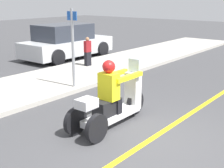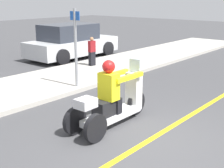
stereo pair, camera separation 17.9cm
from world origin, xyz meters
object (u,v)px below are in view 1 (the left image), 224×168
(parked_car_lot_left, at_px, (66,42))
(street_sign, at_px, (73,45))
(motorcycle_trike, at_px, (112,102))
(spectator_by_tree, at_px, (88,52))

(parked_car_lot_left, relative_size, street_sign, 1.91)
(parked_car_lot_left, distance_m, street_sign, 5.11)
(motorcycle_trike, xyz_separation_m, spectator_by_tree, (3.65, 4.08, 0.12))
(spectator_by_tree, height_order, parked_car_lot_left, parked_car_lot_left)
(street_sign, bearing_deg, motorcycle_trike, -118.24)
(motorcycle_trike, bearing_deg, spectator_by_tree, 48.14)
(street_sign, bearing_deg, spectator_by_tree, 34.88)
(parked_car_lot_left, xyz_separation_m, street_sign, (-3.33, -3.82, 0.61))
(parked_car_lot_left, height_order, street_sign, street_sign)
(street_sign, bearing_deg, parked_car_lot_left, 48.95)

